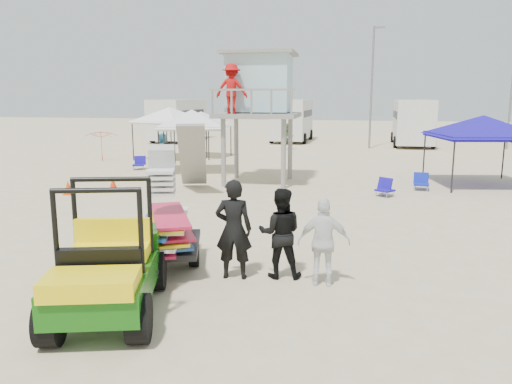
% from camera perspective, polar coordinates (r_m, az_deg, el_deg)
% --- Properties ---
extents(ground, '(140.00, 140.00, 0.00)m').
position_cam_1_polar(ground, '(9.02, -7.46, -11.53)').
color(ground, beige).
rests_on(ground, ground).
extents(utility_cart, '(2.11, 3.04, 2.10)m').
position_cam_1_polar(utility_cart, '(8.19, -16.86, -6.97)').
color(utility_cart, '#12560D').
rests_on(utility_cart, ground).
extents(surf_trailer, '(1.80, 2.55, 2.20)m').
position_cam_1_polar(surf_trailer, '(10.22, -10.36, -3.63)').
color(surf_trailer, black).
rests_on(surf_trailer, ground).
extents(man_left, '(0.75, 0.55, 1.91)m').
position_cam_1_polar(man_left, '(9.44, -2.57, -4.28)').
color(man_left, black).
rests_on(man_left, ground).
extents(man_mid, '(0.93, 0.78, 1.74)m').
position_cam_1_polar(man_mid, '(9.52, 2.79, -4.71)').
color(man_mid, black).
rests_on(man_mid, ground).
extents(man_right, '(1.00, 0.52, 1.63)m').
position_cam_1_polar(man_right, '(9.19, 7.77, -5.71)').
color(man_right, white).
rests_on(man_right, ground).
extents(lifeguard_tower, '(3.31, 3.31, 5.06)m').
position_cam_1_polar(lifeguard_tower, '(20.16, 0.09, 11.78)').
color(lifeguard_tower, gray).
rests_on(lifeguard_tower, ground).
extents(canopy_blue, '(4.13, 4.13, 3.14)m').
position_cam_1_polar(canopy_blue, '(21.31, 24.59, 7.59)').
color(canopy_blue, black).
rests_on(canopy_blue, ground).
extents(canopy_white_a, '(3.76, 3.76, 3.27)m').
position_cam_1_polar(canopy_white_a, '(23.22, -7.38, 8.97)').
color(canopy_white_a, black).
rests_on(canopy_white_a, ground).
extents(canopy_white_b, '(3.80, 3.80, 3.29)m').
position_cam_1_polar(canopy_white_b, '(28.37, -9.87, 9.24)').
color(canopy_white_b, black).
rests_on(canopy_white_b, ground).
extents(canopy_white_c, '(3.23, 3.23, 3.02)m').
position_cam_1_polar(canopy_white_c, '(29.32, -6.30, 8.85)').
color(canopy_white_c, black).
rests_on(canopy_white_c, ground).
extents(umbrella_a, '(1.83, 1.87, 1.67)m').
position_cam_1_polar(umbrella_a, '(28.49, -17.27, 5.08)').
color(umbrella_a, red).
rests_on(umbrella_a, ground).
extents(umbrella_b, '(2.97, 2.98, 1.91)m').
position_cam_1_polar(umbrella_b, '(25.79, -7.94, 5.18)').
color(umbrella_b, yellow).
rests_on(umbrella_b, ground).
extents(cone_near, '(0.34, 0.34, 0.50)m').
position_cam_1_polar(cone_near, '(19.19, -16.01, 0.86)').
color(cone_near, '#ED3007').
rests_on(cone_near, ground).
extents(cone_far, '(0.34, 0.34, 0.50)m').
position_cam_1_polar(cone_far, '(18.97, -20.68, 0.47)').
color(cone_far, '#D84106').
rests_on(cone_far, ground).
extents(beach_chair_a, '(0.70, 0.77, 0.64)m').
position_cam_1_polar(beach_chair_a, '(24.71, -13.20, 3.26)').
color(beach_chair_a, '#190E9F').
rests_on(beach_chair_a, ground).
extents(beach_chair_b, '(0.60, 0.64, 0.64)m').
position_cam_1_polar(beach_chair_b, '(19.67, 18.36, 1.14)').
color(beach_chair_b, '#1020B1').
rests_on(beach_chair_b, ground).
extents(beach_chair_c, '(0.73, 0.83, 0.64)m').
position_cam_1_polar(beach_chair_c, '(18.08, 14.52, 0.54)').
color(beach_chair_c, '#190FA5').
rests_on(beach_chair_c, ground).
extents(rv_far_left, '(2.64, 6.80, 3.25)m').
position_cam_1_polar(rv_far_left, '(40.69, -8.95, 8.34)').
color(rv_far_left, silver).
rests_on(rv_far_left, ground).
extents(rv_mid_left, '(2.65, 6.50, 3.25)m').
position_cam_1_polar(rv_mid_left, '(39.79, 4.15, 8.39)').
color(rv_mid_left, silver).
rests_on(rv_mid_left, ground).
extents(rv_mid_right, '(2.64, 7.00, 3.25)m').
position_cam_1_polar(rv_mid_right, '(37.97, 17.48, 7.82)').
color(rv_mid_right, silver).
rests_on(rv_mid_right, ground).
extents(light_pole_left, '(0.14, 0.14, 8.00)m').
position_cam_1_polar(light_pole_left, '(34.82, 13.07, 11.44)').
color(light_pole_left, slate).
rests_on(light_pole_left, ground).
extents(light_pole_right, '(0.14, 0.14, 8.00)m').
position_cam_1_polar(light_pole_right, '(37.43, 27.20, 10.48)').
color(light_pole_right, slate).
rests_on(light_pole_right, ground).
extents(distant_beachgoers, '(15.40, 15.63, 1.74)m').
position_cam_1_polar(distant_beachgoers, '(30.58, 1.72, 5.92)').
color(distant_beachgoers, tan).
rests_on(distant_beachgoers, ground).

